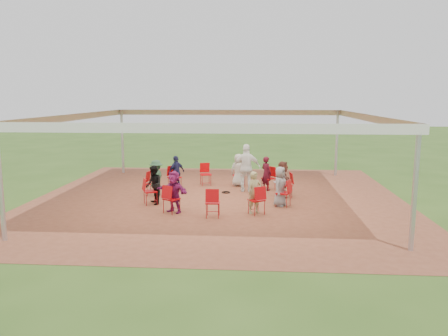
# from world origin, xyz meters

# --- Properties ---
(ground) EXTENTS (80.00, 80.00, 0.00)m
(ground) POSITION_xyz_m (0.00, 0.00, 0.00)
(ground) COLOR #32531A
(ground) RESTS_ON ground
(dirt_patch) EXTENTS (13.00, 13.00, 0.00)m
(dirt_patch) POSITION_xyz_m (0.00, 0.00, 0.01)
(dirt_patch) COLOR brown
(dirt_patch) RESTS_ON ground
(tent) EXTENTS (10.33, 10.33, 3.00)m
(tent) POSITION_xyz_m (0.00, 0.00, 2.37)
(tent) COLOR #B2B2B7
(tent) RESTS_ON ground
(chair_0) EXTENTS (0.50, 0.48, 0.90)m
(chair_0) POSITION_xyz_m (2.41, 0.39, 0.45)
(chair_0) COLOR #B8050A
(chair_0) RESTS_ON ground
(chair_1) EXTENTS (0.61, 0.61, 0.90)m
(chair_1) POSITION_xyz_m (1.82, 1.63, 0.45)
(chair_1) COLOR #B8050A
(chair_1) RESTS_ON ground
(chair_2) EXTENTS (0.52, 0.54, 0.90)m
(chair_2) POSITION_xyz_m (0.65, 2.36, 0.45)
(chair_2) COLOR #B8050A
(chair_2) RESTS_ON ground
(chair_3) EXTENTS (0.53, 0.55, 0.90)m
(chair_3) POSITION_xyz_m (-0.73, 2.33, 0.45)
(chair_3) COLOR #B8050A
(chair_3) RESTS_ON ground
(chair_4) EXTENTS (0.61, 0.60, 0.90)m
(chair_4) POSITION_xyz_m (-1.87, 1.57, 0.45)
(chair_4) COLOR #B8050A
(chair_4) RESTS_ON ground
(chair_5) EXTENTS (0.49, 0.47, 0.90)m
(chair_5) POSITION_xyz_m (-2.43, 0.31, 0.45)
(chair_5) COLOR #B8050A
(chair_5) RESTS_ON ground
(chair_6) EXTENTS (0.58, 0.57, 0.90)m
(chair_6) POSITION_xyz_m (-2.21, -1.05, 0.45)
(chair_6) COLOR #B8050A
(chair_6) RESTS_ON ground
(chair_7) EXTENTS (0.59, 0.60, 0.90)m
(chair_7) POSITION_xyz_m (-1.29, -2.08, 0.45)
(chair_7) COLOR #B8050A
(chair_7) RESTS_ON ground
(chair_8) EXTENTS (0.43, 0.45, 0.90)m
(chair_8) POSITION_xyz_m (0.04, -2.44, 0.45)
(chair_8) COLOR #B8050A
(chair_8) RESTS_ON ground
(chair_9) EXTENTS (0.59, 0.60, 0.90)m
(chair_9) POSITION_xyz_m (1.36, -2.03, 0.45)
(chair_9) COLOR #B8050A
(chair_9) RESTS_ON ground
(chair_10) EXTENTS (0.57, 0.56, 0.90)m
(chair_10) POSITION_xyz_m (2.24, -0.98, 0.45)
(chair_10) COLOR #B8050A
(chair_10) RESTS_ON ground
(person_seated_0) EXTENTS (0.65, 1.28, 1.32)m
(person_seated_0) POSITION_xyz_m (2.30, 0.37, 0.67)
(person_seated_0) COLOR #552A20
(person_seated_0) RESTS_ON ground
(person_seated_1) EXTENTS (0.56, 0.57, 1.32)m
(person_seated_1) POSITION_xyz_m (1.73, 1.55, 0.67)
(person_seated_1) COLOR #440B19
(person_seated_1) RESTS_ON ground
(person_seated_2) EXTENTS (0.72, 0.52, 1.32)m
(person_seated_2) POSITION_xyz_m (0.62, 2.24, 0.67)
(person_seated_2) COLOR #ADA898
(person_seated_2) RESTS_ON ground
(person_seated_3) EXTENTS (0.80, 0.85, 1.32)m
(person_seated_3) POSITION_xyz_m (-1.78, 1.49, 0.67)
(person_seated_3) COLOR #1C1D43
(person_seated_3) RESTS_ON ground
(person_seated_4) EXTENTS (0.53, 0.90, 1.32)m
(person_seated_4) POSITION_xyz_m (-2.31, 0.29, 0.67)
(person_seated_4) COLOR #274B31
(person_seated_4) RESTS_ON ground
(person_seated_5) EXTENTS (0.61, 0.74, 1.32)m
(person_seated_5) POSITION_xyz_m (-2.10, -1.00, 0.67)
(person_seated_5) COLOR black
(person_seated_5) RESTS_ON ground
(person_seated_6) EXTENTS (1.28, 1.03, 1.32)m
(person_seated_6) POSITION_xyz_m (-1.22, -1.98, 0.67)
(person_seated_6) COLOR #7E1957
(person_seated_6) RESTS_ON ground
(person_seated_7) EXTENTS (0.58, 0.53, 1.32)m
(person_seated_7) POSITION_xyz_m (1.29, -1.93, 0.67)
(person_seated_7) COLOR #978F5C
(person_seated_7) RESTS_ON ground
(person_seated_8) EXTENTS (0.59, 0.74, 1.32)m
(person_seated_8) POSITION_xyz_m (2.13, -0.93, 0.67)
(person_seated_8) COLOR gray
(person_seated_8) RESTS_ON ground
(standing_person) EXTENTS (1.09, 0.58, 1.83)m
(standing_person) POSITION_xyz_m (0.98, 1.23, 0.92)
(standing_person) COLOR white
(standing_person) RESTS_ON ground
(cable_coil) EXTENTS (0.39, 0.39, 0.03)m
(cable_coil) POSITION_xyz_m (0.22, 0.93, 0.02)
(cable_coil) COLOR black
(cable_coil) RESTS_ON ground
(laptop) EXTENTS (0.28, 0.33, 0.20)m
(laptop) POSITION_xyz_m (2.13, 0.34, 0.62)
(laptop) COLOR #B7B7BC
(laptop) RESTS_ON ground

